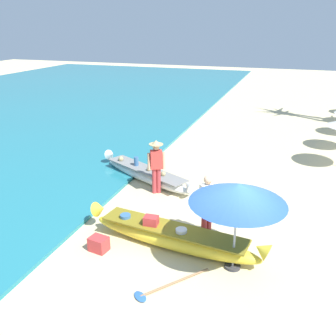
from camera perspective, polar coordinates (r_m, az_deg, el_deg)
The scene contains 8 objects.
ground_plane at distance 9.07m, azimuth 8.62°, elevation -13.01°, with size 80.00×80.00×0.00m, color beige.
boat_yellow_foreground at distance 9.07m, azimuth 0.67°, elevation -10.55°, with size 4.66×1.21×0.79m.
boat_white_midground at distance 12.78m, azimuth -3.46°, elevation -0.93°, with size 4.11×2.41×0.75m.
person_vendor_hatted at distance 11.55m, azimuth -1.83°, elevation 0.77°, with size 0.58×0.45×1.77m.
person_tourist_customer at distance 9.16m, azimuth 6.08°, elevation -5.45°, with size 0.53×0.53×1.72m.
patio_umbrella_large at distance 7.75m, azimuth 10.76°, elevation -3.93°, with size 2.06×2.06×2.05m.
cooler_box at distance 9.16m, azimuth -10.64°, elevation -11.45°, with size 0.43×0.33×0.35m, color #C63838.
paddle at distance 8.00m, azimuth -0.61°, elevation -17.87°, with size 1.29×1.50×0.05m.
Camera 1 is at (1.15, -7.42, 5.09)m, focal length 39.48 mm.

